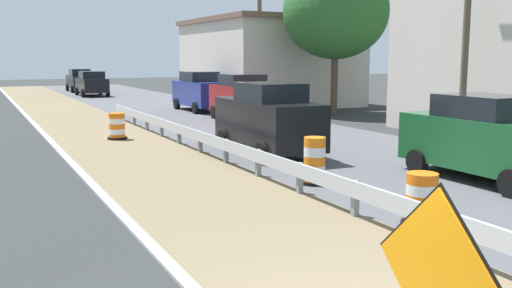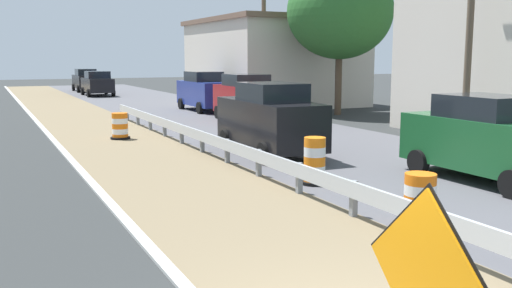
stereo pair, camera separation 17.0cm
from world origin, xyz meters
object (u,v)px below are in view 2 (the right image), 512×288
object	(u,v)px
traffic_barrel_nearest	(420,203)
car_lead_far_lane	(269,119)
warning_sign_diamond	(424,279)
car_distant_a	(489,139)
car_lead_near_lane	(86,80)
traffic_barrel_close	(315,163)
car_mid_far_lane	(247,97)
car_trailing_near_lane	(205,91)
utility_pole_near	(470,21)
utility_pole_mid	(264,27)
traffic_barrel_mid	(120,127)
car_trailing_far_lane	(97,83)

from	to	relation	value
traffic_barrel_nearest	car_lead_far_lane	bearing A→B (deg)	82.37
traffic_barrel_nearest	car_lead_far_lane	world-z (taller)	car_lead_far_lane
warning_sign_diamond	car_distant_a	distance (m)	9.81
warning_sign_diamond	car_distant_a	bearing A→B (deg)	-140.14
car_lead_near_lane	car_distant_a	bearing A→B (deg)	-175.62
traffic_barrel_close	car_distant_a	distance (m)	4.35
car_mid_far_lane	traffic_barrel_close	bearing A→B (deg)	-16.31
traffic_barrel_close	car_mid_far_lane	xyz separation A→B (m)	(4.42, 13.39, 0.60)
car_lead_near_lane	traffic_barrel_close	bearing A→B (deg)	178.91
traffic_barrel_nearest	car_trailing_near_lane	bearing A→B (deg)	78.84
car_lead_far_lane	utility_pole_near	xyz separation A→B (m)	(7.03, -1.20, 3.12)
warning_sign_diamond	car_lead_far_lane	bearing A→B (deg)	-109.91
utility_pole_near	warning_sign_diamond	bearing A→B (deg)	-137.00
utility_pole_mid	traffic_barrel_mid	bearing A→B (deg)	-142.36
traffic_barrel_nearest	car_lead_near_lane	size ratio (longest dim) A/B	0.20
car_trailing_far_lane	utility_pole_near	xyz separation A→B (m)	(6.77, -31.69, 3.27)
traffic_barrel_nearest	traffic_barrel_mid	distance (m)	13.73
car_lead_far_lane	car_distant_a	size ratio (longest dim) A/B	1.05
warning_sign_diamond	traffic_barrel_mid	distance (m)	17.52
traffic_barrel_mid	car_mid_far_lane	distance (m)	7.87
car_lead_far_lane	car_lead_near_lane	bearing A→B (deg)	1.25
traffic_barrel_nearest	car_trailing_far_lane	distance (m)	38.60
traffic_barrel_nearest	utility_pole_near	world-z (taller)	utility_pole_near
traffic_barrel_nearest	car_distant_a	bearing A→B (deg)	28.11
traffic_barrel_mid	utility_pole_near	xyz separation A→B (m)	(10.53, -6.64, 3.81)
traffic_barrel_nearest	traffic_barrel_mid	bearing A→B (deg)	100.12
car_lead_near_lane	utility_pole_near	xyz separation A→B (m)	(6.65, -38.01, 3.24)
car_lead_near_lane	utility_pole_mid	size ratio (longest dim) A/B	0.53
car_lead_near_lane	car_trailing_far_lane	world-z (taller)	car_lead_near_lane
car_trailing_far_lane	utility_pole_mid	size ratio (longest dim) A/B	0.49
car_lead_near_lane	car_trailing_far_lane	xyz separation A→B (m)	(-0.12, -6.32, -0.03)
warning_sign_diamond	car_trailing_near_lane	size ratio (longest dim) A/B	0.41
car_lead_near_lane	car_lead_far_lane	world-z (taller)	car_lead_far_lane
car_trailing_near_lane	utility_pole_near	world-z (taller)	utility_pole_near
car_mid_far_lane	utility_pole_near	xyz separation A→B (m)	(3.59, -10.30, 3.13)
traffic_barrel_mid	utility_pole_mid	size ratio (longest dim) A/B	0.11
traffic_barrel_mid	warning_sign_diamond	bearing A→B (deg)	-93.57
car_lead_far_lane	car_trailing_far_lane	world-z (taller)	car_lead_far_lane
traffic_barrel_close	traffic_barrel_mid	world-z (taller)	traffic_barrel_close
car_trailing_far_lane	traffic_barrel_nearest	bearing A→B (deg)	178.20
traffic_barrel_nearest	car_trailing_near_lane	distance (m)	23.35
traffic_barrel_mid	traffic_barrel_close	bearing A→B (deg)	-75.49
traffic_barrel_nearest	car_mid_far_lane	size ratio (longest dim) A/B	0.22
car_trailing_near_lane	traffic_barrel_close	bearing A→B (deg)	-13.25
car_lead_far_lane	car_mid_far_lane	world-z (taller)	car_lead_far_lane
car_trailing_near_lane	car_distant_a	size ratio (longest dim) A/B	1.05
car_trailing_far_lane	car_mid_far_lane	bearing A→B (deg)	-171.34
traffic_barrel_nearest	utility_pole_mid	xyz separation A→B (m)	(7.34, 21.04, 4.24)
traffic_barrel_mid	utility_pole_mid	bearing A→B (deg)	37.64
car_mid_far_lane	car_trailing_far_lane	world-z (taller)	car_mid_far_lane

